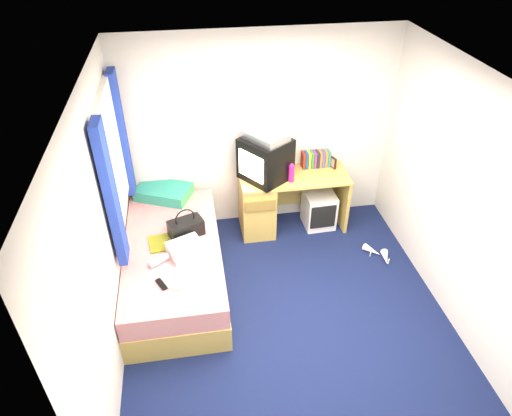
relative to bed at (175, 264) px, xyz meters
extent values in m
plane|color=#0C1438|center=(1.10, -0.62, -0.27)|extent=(3.40, 3.40, 0.00)
plane|color=white|center=(1.10, -0.62, 2.13)|extent=(3.40, 3.40, 0.00)
plane|color=silver|center=(1.10, 1.08, 0.93)|extent=(3.20, 0.00, 3.20)
plane|color=silver|center=(1.10, -2.32, 0.93)|extent=(3.20, 0.00, 3.20)
plane|color=silver|center=(-0.50, -0.62, 0.93)|extent=(0.00, 3.40, 3.40)
plane|color=silver|center=(2.70, -0.62, 0.93)|extent=(0.00, 3.40, 3.40)
cube|color=tan|center=(0.00, 0.00, -0.12)|extent=(1.00, 2.00, 0.30)
cube|color=olive|center=(0.50, -0.40, -0.11)|extent=(0.02, 0.70, 0.18)
cube|color=silver|center=(0.00, 0.00, 0.15)|extent=(0.98, 1.98, 0.24)
cube|color=#17699B|center=(-0.08, 0.91, 0.34)|extent=(0.72, 0.61, 0.13)
cube|color=tan|center=(1.47, 0.80, 0.47)|extent=(1.30, 0.55, 0.03)
cube|color=tan|center=(1.02, 0.80, 0.09)|extent=(0.40, 0.52, 0.72)
cube|color=tan|center=(2.10, 0.80, 0.09)|extent=(0.04, 0.52, 0.72)
cube|color=tan|center=(1.72, 1.05, 0.18)|extent=(0.78, 0.03, 0.55)
cube|color=white|center=(1.81, 0.78, -0.04)|extent=(0.38, 0.38, 0.46)
cube|color=black|center=(1.12, 0.82, 0.73)|extent=(0.67, 0.68, 0.50)
cube|color=#FFEBA1|center=(0.94, 0.68, 0.73)|extent=(0.24, 0.31, 0.31)
cube|color=silver|center=(1.12, 0.82, 1.03)|extent=(0.54, 0.57, 0.09)
cube|color=maroon|center=(1.62, 0.98, 0.58)|extent=(0.03, 0.13, 0.20)
cube|color=navy|center=(1.65, 0.98, 0.58)|extent=(0.03, 0.13, 0.20)
cube|color=gold|center=(1.69, 0.98, 0.58)|extent=(0.03, 0.13, 0.20)
cube|color=#337F33|center=(1.72, 0.98, 0.58)|extent=(0.03, 0.13, 0.20)
cube|color=#7F337F|center=(1.76, 0.98, 0.58)|extent=(0.03, 0.13, 0.20)
cube|color=#262626|center=(1.79, 0.98, 0.58)|extent=(0.03, 0.13, 0.20)
cube|color=#B26633|center=(1.83, 0.98, 0.58)|extent=(0.03, 0.13, 0.20)
cube|color=#4C4C99|center=(1.86, 0.98, 0.58)|extent=(0.03, 0.13, 0.20)
cube|color=olive|center=(1.90, 0.98, 0.58)|extent=(0.03, 0.13, 0.20)
cube|color=#337272|center=(1.93, 0.98, 0.58)|extent=(0.03, 0.13, 0.20)
cube|color=black|center=(1.98, 0.92, 0.55)|extent=(0.06, 0.12, 0.14)
cylinder|color=#CD1C79|center=(1.41, 0.69, 0.59)|extent=(0.08, 0.08, 0.21)
cylinder|color=white|center=(1.35, 0.83, 0.58)|extent=(0.06, 0.06, 0.19)
cube|color=black|center=(0.16, 0.15, 0.36)|extent=(0.40, 0.31, 0.18)
torus|color=black|center=(0.16, 0.15, 0.49)|extent=(0.21, 0.09, 0.22)
cube|color=white|center=(0.14, -0.15, 0.33)|extent=(0.42, 0.39, 0.11)
cube|color=#CACC16|center=(-0.13, 0.03, 0.28)|extent=(0.25, 0.31, 0.01)
cylinder|color=silver|center=(-0.13, -0.27, 0.31)|extent=(0.21, 0.17, 0.07)
cube|color=#F6A436|center=(0.00, -0.62, 0.28)|extent=(0.23, 0.15, 0.01)
cube|color=black|center=(-0.10, -0.57, 0.28)|extent=(0.12, 0.17, 0.02)
cube|color=silver|center=(-0.48, 0.28, 1.18)|extent=(0.02, 0.90, 1.10)
cube|color=white|center=(-0.47, 0.28, 1.77)|extent=(0.06, 1.06, 0.08)
cube|color=white|center=(-0.47, 0.28, 0.59)|extent=(0.06, 1.06, 0.08)
cube|color=navy|center=(-0.43, -0.31, 1.13)|extent=(0.08, 0.24, 1.40)
cube|color=navy|center=(-0.43, 0.87, 1.13)|extent=(0.08, 0.24, 1.40)
cone|color=white|center=(2.30, 0.12, -0.23)|extent=(0.21, 0.23, 0.09)
cone|color=white|center=(2.41, -0.02, -0.23)|extent=(0.14, 0.23, 0.09)
camera|label=1|loc=(0.29, -3.71, 3.32)|focal=32.00mm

